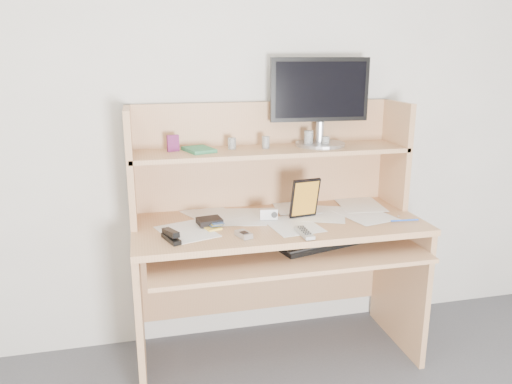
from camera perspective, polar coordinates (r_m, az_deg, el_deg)
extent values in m
cube|color=silver|center=(2.63, 0.76, 9.24)|extent=(3.60, 0.04, 2.50)
cube|color=tan|center=(2.44, 2.54, -3.66)|extent=(1.40, 0.60, 0.03)
cube|color=tan|center=(2.51, -13.19, -12.87)|extent=(0.03, 0.56, 0.72)
cube|color=tan|center=(2.84, 16.08, -9.66)|extent=(0.03, 0.56, 0.72)
cube|color=tan|center=(2.85, 0.87, -9.42)|extent=(1.34, 0.02, 0.41)
cube|color=tan|center=(2.37, 3.31, -6.75)|extent=(1.28, 0.55, 0.02)
cube|color=tan|center=(2.64, 0.90, 4.31)|extent=(1.40, 0.02, 0.55)
cube|color=tan|center=(2.42, -14.17, 2.85)|extent=(0.03, 0.30, 0.55)
cube|color=tan|center=(2.76, 15.59, 4.24)|extent=(0.03, 0.30, 0.55)
cube|color=tan|center=(2.50, 1.69, 4.72)|extent=(1.38, 0.30, 0.02)
cube|color=white|center=(2.44, 2.55, -3.26)|extent=(1.32, 0.54, 0.01)
cube|color=black|center=(2.44, 7.73, -5.67)|extent=(0.51, 0.29, 0.02)
cube|color=black|center=(2.43, 7.74, -5.31)|extent=(0.47, 0.27, 0.01)
cube|color=#A7A6A1|center=(2.25, 5.54, -4.63)|extent=(0.05, 0.16, 0.02)
cube|color=#ADACAF|center=(2.22, -1.42, -4.76)|extent=(0.07, 0.10, 0.02)
cube|color=black|center=(2.20, -9.70, -4.89)|extent=(0.08, 0.14, 0.04)
cube|color=black|center=(2.38, -5.34, -3.34)|extent=(0.12, 0.11, 0.03)
cube|color=#FFEE43|center=(2.33, -4.99, -4.12)|extent=(0.09, 0.09, 0.01)
cube|color=#BBBBBD|center=(2.44, 1.45, -2.52)|extent=(0.09, 0.04, 0.05)
cube|color=black|center=(2.45, 5.60, -0.71)|extent=(0.14, 0.04, 0.20)
cylinder|color=blue|center=(2.52, 16.62, -3.12)|extent=(0.14, 0.02, 0.01)
cube|color=maroon|center=(2.45, -9.46, 5.52)|extent=(0.06, 0.03, 0.08)
cube|color=#317B40|center=(2.44, -6.54, 4.83)|extent=(0.16, 0.19, 0.02)
cylinder|color=black|center=(2.48, -2.76, 5.56)|extent=(0.05, 0.05, 0.06)
cylinder|color=white|center=(2.50, 1.12, 5.69)|extent=(0.04, 0.04, 0.06)
cylinder|color=black|center=(2.58, 7.95, 5.75)|extent=(0.04, 0.04, 0.05)
cylinder|color=white|center=(2.57, 6.02, 6.11)|extent=(0.05, 0.05, 0.08)
cylinder|color=#A3A4A8|center=(2.60, 7.35, 5.46)|extent=(0.26, 0.26, 0.02)
cylinder|color=#A3A4A8|center=(2.60, 7.31, 6.82)|extent=(0.04, 0.04, 0.11)
cube|color=black|center=(2.60, 7.31, 11.53)|extent=(0.51, 0.06, 0.32)
cube|color=black|center=(2.58, 7.45, 11.50)|extent=(0.47, 0.03, 0.28)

